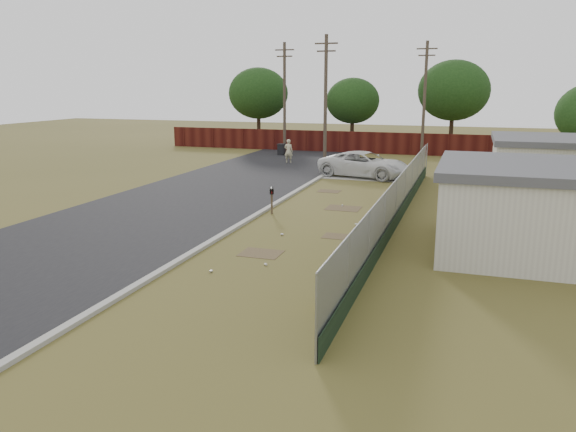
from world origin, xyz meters
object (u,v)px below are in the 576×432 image
(pickup_truck, at_px, (365,164))
(trash_bin, at_px, (281,149))
(fire_hydrant, at_px, (325,296))
(pedestrian, at_px, (289,151))
(mailbox, at_px, (272,193))

(pickup_truck, distance_m, trash_bin, 12.56)
(fire_hydrant, xyz_separation_m, pickup_truck, (-3.02, 21.61, 0.40))
(trash_bin, bearing_deg, pedestrian, -64.92)
(pedestrian, xyz_separation_m, trash_bin, (-2.06, 4.40, -0.41))
(fire_hydrant, relative_size, pickup_truck, 0.15)
(mailbox, distance_m, pickup_truck, 11.77)
(pickup_truck, distance_m, pedestrian, 8.10)
(mailbox, height_order, pedestrian, pedestrian)
(mailbox, bearing_deg, pedestrian, 105.61)
(pedestrian, bearing_deg, pickup_truck, 142.66)
(pedestrian, bearing_deg, trash_bin, -66.81)
(mailbox, bearing_deg, trash_bin, 107.72)
(fire_hydrant, xyz_separation_m, pedestrian, (-9.62, 26.31, 0.49))
(pedestrian, relative_size, trash_bin, 1.90)
(trash_bin, bearing_deg, fire_hydrant, -69.18)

